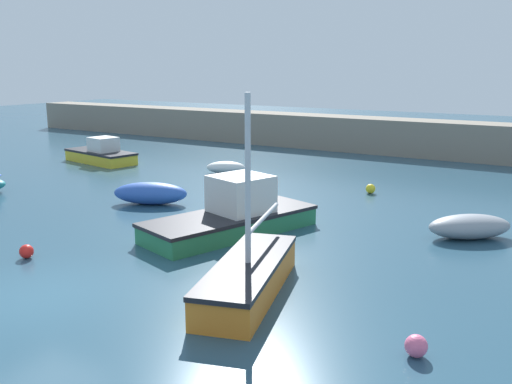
{
  "coord_description": "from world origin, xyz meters",
  "views": [
    {
      "loc": [
        11.38,
        -8.36,
        5.52
      ],
      "look_at": [
        0.66,
        9.17,
        0.93
      ],
      "focal_mm": 40.0,
      "sensor_mm": 36.0,
      "label": 1
    }
  ],
  "objects": [
    {
      "name": "ground_plane",
      "position": [
        0.0,
        0.0,
        -0.1
      ],
      "size": [
        120.0,
        120.0,
        0.2
      ],
      "primitive_type": "cube",
      "color": "#284C60"
    },
    {
      "name": "rowboat_blue_near",
      "position": [
        -3.98,
        8.56,
        0.45
      ],
      "size": [
        3.21,
        2.35,
        0.9
      ],
      "rotation": [
        0.0,
        0.0,
        0.45
      ],
      "color": "#2D56B7",
      "rests_on": "ground_plane"
    },
    {
      "name": "mooring_buoy_red",
      "position": [
        -2.59,
        1.65,
        0.2
      ],
      "size": [
        0.41,
        0.41,
        0.41
      ],
      "primitive_type": "sphere",
      "color": "red",
      "rests_on": "ground_plane"
    },
    {
      "name": "sailboat_short_mast",
      "position": [
        4.35,
        2.77,
        0.46
      ],
      "size": [
        2.75,
        5.46,
        4.91
      ],
      "rotation": [
        0.0,
        0.0,
        5.0
      ],
      "color": "orange",
      "rests_on": "ground_plane"
    },
    {
      "name": "rowboat_white_midwater",
      "position": [
        8.01,
        10.45,
        0.39
      ],
      "size": [
        2.93,
        2.72,
        0.78
      ],
      "rotation": [
        0.0,
        0.0,
        0.69
      ],
      "color": "gray",
      "rests_on": "ground_plane"
    },
    {
      "name": "harbor_breakwater",
      "position": [
        0.0,
        26.94,
        1.1
      ],
      "size": [
        62.98,
        2.5,
        2.2
      ],
      "primitive_type": "cube",
      "color": "gray",
      "rests_on": "ground_plane"
    },
    {
      "name": "motorboat_grey_hull",
      "position": [
        -13.2,
        14.71,
        0.5
      ],
      "size": [
        4.99,
        2.65,
        1.5
      ],
      "rotation": [
        0.0,
        0.0,
        2.96
      ],
      "color": "yellow",
      "rests_on": "ground_plane"
    },
    {
      "name": "mooring_buoy_yellow",
      "position": [
        2.93,
        15.09,
        0.21
      ],
      "size": [
        0.42,
        0.42,
        0.42
      ],
      "primitive_type": "sphere",
      "color": "yellow",
      "rests_on": "ground_plane"
    },
    {
      "name": "fishing_dinghy_green",
      "position": [
        -5.18,
        15.69,
        0.32
      ],
      "size": [
        2.21,
        1.83,
        0.63
      ],
      "rotation": [
        0.0,
        0.0,
        3.66
      ],
      "color": "white",
      "rests_on": "ground_plane"
    },
    {
      "name": "mooring_buoy_pink",
      "position": [
        8.76,
        1.85,
        0.22
      ],
      "size": [
        0.45,
        0.45,
        0.45
      ],
      "primitive_type": "sphere",
      "color": "#EA668C",
      "rests_on": "ground_plane"
    },
    {
      "name": "cabin_cruiser_white",
      "position": [
        1.13,
        6.97,
        0.63
      ],
      "size": [
        3.93,
        6.49,
        1.91
      ],
      "rotation": [
        0.0,
        0.0,
        4.41
      ],
      "color": "#287A4C",
      "rests_on": "ground_plane"
    }
  ]
}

